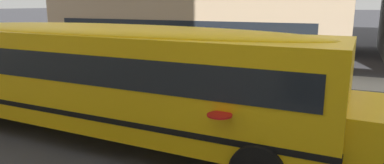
# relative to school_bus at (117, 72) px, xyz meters

# --- Properties ---
(ground_plane) EXTENTS (400.00, 400.00, 0.00)m
(ground_plane) POSITION_rel_school_bus_xyz_m (0.98, 1.85, -1.75)
(ground_plane) COLOR #38383D
(sidewalk_far) EXTENTS (120.00, 3.00, 0.01)m
(sidewalk_far) POSITION_rel_school_bus_xyz_m (0.98, 9.82, -1.74)
(sidewalk_far) COLOR gray
(sidewalk_far) RESTS_ON ground_plane
(lane_centreline) EXTENTS (110.00, 0.16, 0.01)m
(lane_centreline) POSITION_rel_school_bus_xyz_m (0.98, 1.85, -1.75)
(lane_centreline) COLOR silver
(lane_centreline) RESTS_ON ground_plane
(school_bus) EXTENTS (13.22, 3.31, 2.94)m
(school_bus) POSITION_rel_school_bus_xyz_m (0.00, 0.00, 0.00)
(school_bus) COLOR yellow
(school_bus) RESTS_ON ground_plane
(parked_car_red_by_lamppost) EXTENTS (3.99, 2.06, 1.64)m
(parked_car_red_by_lamppost) POSITION_rel_school_bus_xyz_m (-11.70, 6.96, -0.90)
(parked_car_red_by_lamppost) COLOR maroon
(parked_car_red_by_lamppost) RESTS_ON ground_plane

